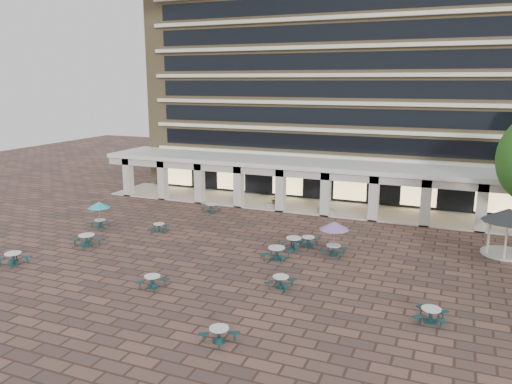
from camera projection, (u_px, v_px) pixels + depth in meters
ground at (249, 257)px, 34.18m from camera, size 120.00×120.00×0.00m
apartment_building at (340, 73)px, 54.41m from camera, size 40.00×15.50×25.20m
retail_arcade at (311, 176)px, 46.87m from camera, size 42.00×6.60×4.40m
picnic_table_0 at (13, 257)px, 32.63m from camera, size 1.96×1.96×0.79m
picnic_table_1 at (152, 280)px, 29.02m from camera, size 1.64×1.64×0.70m
picnic_table_2 at (219, 333)px, 22.96m from camera, size 1.85×1.85×0.69m
picnic_table_3 at (281, 281)px, 28.94m from camera, size 1.65×1.65×0.71m
picnic_table_4 at (99, 206)px, 40.54m from camera, size 1.87×1.87×2.15m
picnic_table_5 at (159, 227)px, 39.73m from camera, size 1.81×1.81×0.67m
picnic_table_7 at (431, 314)px, 24.82m from camera, size 1.71×1.71×0.74m
picnic_table_8 at (87, 239)px, 36.24m from camera, size 2.34×2.34×0.86m
picnic_table_9 at (276, 252)px, 33.50m from camera, size 1.95×1.95×0.86m
picnic_table_10 at (308, 240)px, 36.27m from camera, size 1.60×1.60×0.71m
picnic_table_11 at (334, 227)px, 33.95m from camera, size 2.09×2.09×2.41m
picnic_table_12 at (211, 207)px, 45.67m from camera, size 2.05×2.05×0.77m
picnic_table_13 at (294, 242)px, 35.68m from camera, size 2.15×2.15×0.83m
gazebo at (508, 220)px, 34.06m from camera, size 3.50×3.50×3.26m
planter_left at (275, 203)px, 46.77m from camera, size 1.50×0.78×1.33m
planter_right at (326, 209)px, 44.94m from camera, size 1.50×0.69×1.20m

